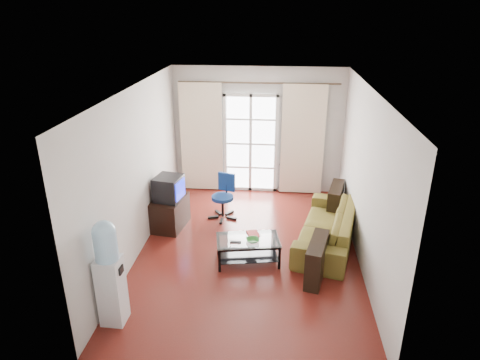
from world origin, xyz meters
name	(u,v)px	position (x,y,z in m)	size (l,w,h in m)	color
floor	(248,250)	(0.00, 0.00, 0.00)	(5.20, 5.20, 0.00)	maroon
ceiling	(250,89)	(0.00, 0.00, 2.70)	(5.20, 5.20, 0.00)	white
wall_back	(258,131)	(0.00, 2.60, 1.35)	(3.60, 0.02, 2.70)	beige
wall_front	(230,271)	(0.00, -2.60, 1.35)	(3.60, 0.02, 2.70)	beige
wall_left	(137,172)	(-1.80, 0.00, 1.35)	(0.02, 5.20, 2.70)	beige
wall_right	(366,180)	(1.80, 0.00, 1.35)	(0.02, 5.20, 2.70)	beige
french_door	(251,144)	(-0.15, 2.54, 1.07)	(1.16, 0.06, 2.15)	white
curtain_rod	(258,83)	(0.00, 2.50, 2.38)	(0.04, 0.04, 3.30)	#4C3F2D
curtain_left	(202,138)	(-1.20, 2.48, 1.20)	(0.90, 0.07, 2.35)	beige
curtain_right	(303,141)	(0.95, 2.48, 1.20)	(0.90, 0.07, 2.35)	beige
radiator	(293,178)	(0.80, 2.50, 0.33)	(0.64, 0.12, 0.64)	#9F9FA2
sofa	(327,226)	(1.33, 0.38, 0.32)	(1.33, 2.30, 0.63)	brown
coffee_table	(248,247)	(0.02, -0.34, 0.26)	(1.07, 0.73, 0.40)	silver
bowl	(253,240)	(0.10, -0.40, 0.43)	(0.26, 0.26, 0.05)	#338D48
book	(248,235)	(0.01, -0.21, 0.41)	(0.25, 0.29, 0.02)	#A83414
remote	(236,242)	(-0.17, -0.45, 0.41)	(0.18, 0.05, 0.02)	black
tv_stand	(170,213)	(-1.51, 0.70, 0.29)	(0.52, 0.78, 0.57)	black
crt_tv	(168,188)	(-1.51, 0.67, 0.79)	(0.55, 0.55, 0.44)	black
task_chair	(223,205)	(-0.57, 1.17, 0.25)	(0.74, 0.74, 0.86)	black
water_cooler	(109,271)	(-1.60, -1.90, 0.77)	(0.32, 0.31, 1.46)	silver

